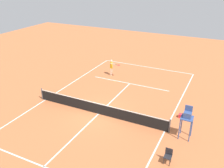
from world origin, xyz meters
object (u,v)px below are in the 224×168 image
at_px(tennis_ball, 115,81).
at_px(umpire_chair, 187,117).
at_px(courtside_chair_near, 168,155).
at_px(player_serving, 112,66).
at_px(equipment_bag, 184,116).

height_order(tennis_ball, umpire_chair, umpire_chair).
bearing_deg(courtside_chair_near, umpire_chair, -97.92).
xyz_separation_m(player_serving, equipment_bag, (-8.96, 5.45, -0.93)).
relative_size(tennis_ball, equipment_bag, 0.09).
distance_m(tennis_ball, umpire_chair, 10.75).
distance_m(tennis_ball, courtside_chair_near, 12.42).
bearing_deg(tennis_ball, courtside_chair_near, 130.13).
relative_size(player_serving, equipment_bag, 2.37).
height_order(umpire_chair, courtside_chair_near, umpire_chair).
xyz_separation_m(tennis_ball, umpire_chair, (-8.42, 6.50, 1.57)).
relative_size(player_serving, courtside_chair_near, 1.89).
distance_m(player_serving, tennis_ball, 2.07).
height_order(tennis_ball, courtside_chair_near, courtside_chair_near).
distance_m(player_serving, equipment_bag, 10.52).
height_order(player_serving, umpire_chair, umpire_chair).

